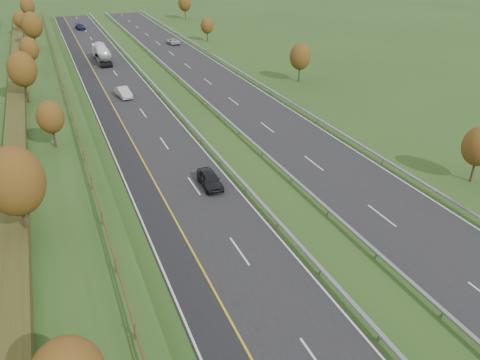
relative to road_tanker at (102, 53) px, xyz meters
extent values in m
plane|color=#274819|center=(7.56, -37.88, -1.86)|extent=(400.00, 400.00, 0.00)
cube|color=black|center=(-0.44, -32.88, -1.84)|extent=(10.50, 200.00, 0.04)
cube|color=black|center=(16.06, -32.88, -1.84)|extent=(10.50, 200.00, 0.04)
cube|color=black|center=(-4.19, -32.88, -1.84)|extent=(3.00, 200.00, 0.04)
cube|color=silver|center=(-5.49, -32.88, -1.81)|extent=(0.15, 200.00, 0.01)
cube|color=gold|center=(-2.69, -32.88, -1.81)|extent=(0.15, 200.00, 0.01)
cube|color=silver|center=(4.61, -32.88, -1.81)|extent=(0.15, 200.00, 0.01)
cube|color=silver|center=(11.01, -32.88, -1.81)|extent=(0.15, 200.00, 0.01)
cube|color=silver|center=(21.11, -32.88, -1.81)|extent=(0.15, 200.00, 0.01)
cube|color=silver|center=(0.81, -69.88, -1.81)|extent=(0.15, 4.00, 0.01)
cube|color=silver|center=(14.81, -69.88, -1.81)|extent=(0.15, 4.00, 0.01)
cube|color=silver|center=(0.81, -57.88, -1.81)|extent=(0.15, 4.00, 0.01)
cube|color=silver|center=(14.81, -57.88, -1.81)|extent=(0.15, 4.00, 0.01)
cube|color=silver|center=(0.81, -45.88, -1.81)|extent=(0.15, 4.00, 0.01)
cube|color=silver|center=(14.81, -45.88, -1.81)|extent=(0.15, 4.00, 0.01)
cube|color=silver|center=(0.81, -33.88, -1.81)|extent=(0.15, 4.00, 0.01)
cube|color=silver|center=(14.81, -33.88, -1.81)|extent=(0.15, 4.00, 0.01)
cube|color=silver|center=(0.81, -21.88, -1.81)|extent=(0.15, 4.00, 0.01)
cube|color=silver|center=(14.81, -21.88, -1.81)|extent=(0.15, 4.00, 0.01)
cube|color=silver|center=(0.81, -9.88, -1.81)|extent=(0.15, 4.00, 0.01)
cube|color=silver|center=(14.81, -9.88, -1.81)|extent=(0.15, 4.00, 0.01)
cube|color=silver|center=(0.81, 2.12, -1.81)|extent=(0.15, 4.00, 0.01)
cube|color=silver|center=(14.81, 2.12, -1.81)|extent=(0.15, 4.00, 0.01)
cube|color=silver|center=(0.81, 14.12, -1.81)|extent=(0.15, 4.00, 0.01)
cube|color=silver|center=(14.81, 14.12, -1.81)|extent=(0.15, 4.00, 0.01)
cube|color=silver|center=(0.81, 26.12, -1.81)|extent=(0.15, 4.00, 0.01)
cube|color=silver|center=(14.81, 26.12, -1.81)|extent=(0.15, 4.00, 0.01)
cube|color=silver|center=(0.81, 38.12, -1.81)|extent=(0.15, 4.00, 0.01)
cube|color=silver|center=(14.81, 38.12, -1.81)|extent=(0.15, 4.00, 0.01)
cube|color=silver|center=(0.81, 50.12, -1.81)|extent=(0.15, 4.00, 0.01)
cube|color=silver|center=(14.81, 50.12, -1.81)|extent=(0.15, 4.00, 0.01)
cube|color=silver|center=(0.81, 62.12, -1.81)|extent=(0.15, 4.00, 0.01)
cube|color=silver|center=(14.81, 62.12, -1.81)|extent=(0.15, 4.00, 0.01)
cube|color=#274819|center=(-13.44, -32.88, -0.86)|extent=(12.00, 200.00, 2.00)
cube|color=#313817|center=(-15.44, -32.88, 0.69)|extent=(2.20, 180.00, 1.10)
cube|color=#422B19|center=(-8.94, -32.88, 0.69)|extent=(0.08, 184.00, 0.10)
cube|color=#422B19|center=(-8.94, -32.88, 1.09)|extent=(0.08, 184.00, 0.10)
cube|color=#422B19|center=(-8.94, -77.88, 0.74)|extent=(0.12, 0.12, 1.20)
cube|color=#422B19|center=(-8.94, -71.38, 0.74)|extent=(0.12, 0.12, 1.20)
cube|color=#422B19|center=(-8.94, -64.88, 0.74)|extent=(0.12, 0.12, 1.20)
cube|color=#422B19|center=(-8.94, -58.38, 0.74)|extent=(0.12, 0.12, 1.20)
cube|color=#422B19|center=(-8.94, -51.88, 0.74)|extent=(0.12, 0.12, 1.20)
cube|color=#422B19|center=(-8.94, -45.38, 0.74)|extent=(0.12, 0.12, 1.20)
cube|color=#422B19|center=(-8.94, -38.88, 0.74)|extent=(0.12, 0.12, 1.20)
cube|color=#422B19|center=(-8.94, -32.38, 0.74)|extent=(0.12, 0.12, 1.20)
cube|color=#422B19|center=(-8.94, -25.88, 0.74)|extent=(0.12, 0.12, 1.20)
cube|color=#422B19|center=(-8.94, -19.38, 0.74)|extent=(0.12, 0.12, 1.20)
cube|color=#422B19|center=(-8.94, -12.88, 0.74)|extent=(0.12, 0.12, 1.20)
cube|color=#422B19|center=(-8.94, -6.38, 0.74)|extent=(0.12, 0.12, 1.20)
cube|color=#422B19|center=(-8.94, 0.12, 0.74)|extent=(0.12, 0.12, 1.20)
cube|color=#422B19|center=(-8.94, 6.62, 0.74)|extent=(0.12, 0.12, 1.20)
cube|color=#422B19|center=(-8.94, 13.12, 0.74)|extent=(0.12, 0.12, 1.20)
cube|color=#422B19|center=(-8.94, 19.62, 0.74)|extent=(0.12, 0.12, 1.20)
cube|color=#422B19|center=(-8.94, 26.12, 0.74)|extent=(0.12, 0.12, 1.20)
cube|color=#422B19|center=(-8.94, 32.62, 0.74)|extent=(0.12, 0.12, 1.20)
cube|color=#422B19|center=(-8.94, 39.12, 0.74)|extent=(0.12, 0.12, 1.20)
cube|color=#422B19|center=(-8.94, 45.62, 0.74)|extent=(0.12, 0.12, 1.20)
cube|color=#422B19|center=(-8.94, 52.12, 0.74)|extent=(0.12, 0.12, 1.20)
cube|color=#422B19|center=(-8.94, 58.62, 0.74)|extent=(0.12, 0.12, 1.20)
cube|color=gray|center=(5.26, -32.88, -1.24)|extent=(0.32, 200.00, 0.18)
cube|color=gray|center=(5.26, -81.88, -1.58)|extent=(0.10, 0.14, 0.56)
cube|color=gray|center=(5.26, -74.88, -1.58)|extent=(0.10, 0.14, 0.56)
cube|color=gray|center=(5.26, -67.88, -1.58)|extent=(0.10, 0.14, 0.56)
cube|color=gray|center=(5.26, -60.88, -1.58)|extent=(0.10, 0.14, 0.56)
cube|color=gray|center=(5.26, -53.88, -1.58)|extent=(0.10, 0.14, 0.56)
cube|color=gray|center=(5.26, -46.88, -1.58)|extent=(0.10, 0.14, 0.56)
cube|color=gray|center=(5.26, -39.88, -1.58)|extent=(0.10, 0.14, 0.56)
cube|color=gray|center=(5.26, -32.88, -1.58)|extent=(0.10, 0.14, 0.56)
cube|color=gray|center=(5.26, -25.88, -1.58)|extent=(0.10, 0.14, 0.56)
cube|color=gray|center=(5.26, -18.88, -1.58)|extent=(0.10, 0.14, 0.56)
cube|color=gray|center=(5.26, -11.88, -1.58)|extent=(0.10, 0.14, 0.56)
cube|color=gray|center=(5.26, -4.88, -1.58)|extent=(0.10, 0.14, 0.56)
cube|color=gray|center=(5.26, 2.12, -1.58)|extent=(0.10, 0.14, 0.56)
cube|color=gray|center=(5.26, 9.12, -1.58)|extent=(0.10, 0.14, 0.56)
cube|color=gray|center=(5.26, 16.12, -1.58)|extent=(0.10, 0.14, 0.56)
cube|color=gray|center=(5.26, 23.12, -1.58)|extent=(0.10, 0.14, 0.56)
cube|color=gray|center=(5.26, 30.12, -1.58)|extent=(0.10, 0.14, 0.56)
cube|color=gray|center=(5.26, 37.12, -1.58)|extent=(0.10, 0.14, 0.56)
cube|color=gray|center=(5.26, 44.12, -1.58)|extent=(0.10, 0.14, 0.56)
cube|color=gray|center=(5.26, 51.12, -1.58)|extent=(0.10, 0.14, 0.56)
cube|color=gray|center=(5.26, 58.12, -1.58)|extent=(0.10, 0.14, 0.56)
cube|color=gray|center=(5.26, 65.12, -1.58)|extent=(0.10, 0.14, 0.56)
cube|color=gray|center=(10.36, -32.88, -1.24)|extent=(0.32, 200.00, 0.18)
cube|color=gray|center=(10.36, -81.88, -1.58)|extent=(0.10, 0.14, 0.56)
cube|color=gray|center=(10.36, -74.88, -1.58)|extent=(0.10, 0.14, 0.56)
cube|color=gray|center=(10.36, -67.88, -1.58)|extent=(0.10, 0.14, 0.56)
cube|color=gray|center=(10.36, -60.88, -1.58)|extent=(0.10, 0.14, 0.56)
cube|color=gray|center=(10.36, -53.88, -1.58)|extent=(0.10, 0.14, 0.56)
cube|color=gray|center=(10.36, -46.88, -1.58)|extent=(0.10, 0.14, 0.56)
cube|color=gray|center=(10.36, -39.88, -1.58)|extent=(0.10, 0.14, 0.56)
cube|color=gray|center=(10.36, -32.88, -1.58)|extent=(0.10, 0.14, 0.56)
cube|color=gray|center=(10.36, -25.88, -1.58)|extent=(0.10, 0.14, 0.56)
cube|color=gray|center=(10.36, -18.88, -1.58)|extent=(0.10, 0.14, 0.56)
cube|color=gray|center=(10.36, -11.88, -1.58)|extent=(0.10, 0.14, 0.56)
cube|color=gray|center=(10.36, -4.88, -1.58)|extent=(0.10, 0.14, 0.56)
cube|color=gray|center=(10.36, 2.12, -1.58)|extent=(0.10, 0.14, 0.56)
cube|color=gray|center=(10.36, 9.12, -1.58)|extent=(0.10, 0.14, 0.56)
cube|color=gray|center=(10.36, 16.12, -1.58)|extent=(0.10, 0.14, 0.56)
cube|color=gray|center=(10.36, 23.12, -1.58)|extent=(0.10, 0.14, 0.56)
cube|color=gray|center=(10.36, 30.12, -1.58)|extent=(0.10, 0.14, 0.56)
cube|color=gray|center=(10.36, 37.12, -1.58)|extent=(0.10, 0.14, 0.56)
cube|color=gray|center=(10.36, 44.12, -1.58)|extent=(0.10, 0.14, 0.56)
cube|color=gray|center=(10.36, 51.12, -1.58)|extent=(0.10, 0.14, 0.56)
cube|color=gray|center=(10.36, 58.12, -1.58)|extent=(0.10, 0.14, 0.56)
cube|color=gray|center=(10.36, 65.12, -1.58)|extent=(0.10, 0.14, 0.56)
cube|color=gray|center=(21.86, -32.88, -1.24)|extent=(0.32, 200.00, 0.18)
cube|color=gray|center=(21.86, -60.88, -1.58)|extent=(0.10, 0.14, 0.56)
cube|color=gray|center=(21.86, -46.88, -1.58)|extent=(0.10, 0.14, 0.56)
cube|color=gray|center=(21.86, -32.88, -1.58)|extent=(0.10, 0.14, 0.56)
cube|color=gray|center=(21.86, -18.88, -1.58)|extent=(0.10, 0.14, 0.56)
cube|color=gray|center=(21.86, -4.88, -1.58)|extent=(0.10, 0.14, 0.56)
cube|color=gray|center=(21.86, 9.12, -1.58)|extent=(0.10, 0.14, 0.56)
cube|color=gray|center=(21.86, 23.12, -1.58)|extent=(0.10, 0.14, 0.56)
cube|color=gray|center=(21.86, 37.12, -1.58)|extent=(0.10, 0.14, 0.56)
cube|color=gray|center=(21.86, 51.12, -1.58)|extent=(0.10, 0.14, 0.56)
cube|color=gray|center=(21.86, 65.12, -1.58)|extent=(0.10, 0.14, 0.56)
cylinder|color=#2D2116|center=(-14.44, -64.88, 1.71)|extent=(0.24, 0.24, 3.15)
ellipsoid|color=#533312|center=(-14.44, -64.88, 5.18)|extent=(4.20, 4.20, 5.25)
cylinder|color=#2D2116|center=(-11.44, -46.88, 1.22)|extent=(0.24, 0.24, 2.16)
ellipsoid|color=#533312|center=(-11.44, -46.88, 3.59)|extent=(2.88, 2.88, 3.60)
cylinder|color=#2D2116|center=(-13.94, -28.88, 1.58)|extent=(0.24, 0.24, 2.88)
ellipsoid|color=#533312|center=(-13.94, -28.88, 4.75)|extent=(3.84, 3.84, 4.80)
cylinder|color=#2D2116|center=(-12.94, -10.88, 1.31)|extent=(0.24, 0.24, 2.34)
ellipsoid|color=#533312|center=(-12.94, -10.88, 3.88)|extent=(3.12, 3.12, 3.90)
cylinder|color=#2D2116|center=(-11.94, 7.12, 1.67)|extent=(0.24, 0.24, 3.06)
ellipsoid|color=#533312|center=(-11.94, 7.12, 5.03)|extent=(4.08, 4.08, 5.10)
cylinder|color=#2D2116|center=(-14.44, 25.12, 1.26)|extent=(0.24, 0.24, 2.25)
ellipsoid|color=#533312|center=(-14.44, 25.12, 3.74)|extent=(3.00, 3.00, 3.75)
cylinder|color=#2D2116|center=(-12.44, 43.12, 1.49)|extent=(0.24, 0.24, 2.70)
ellipsoid|color=#533312|center=(-12.44, 43.12, 4.46)|extent=(3.60, 3.60, 4.50)
cylinder|color=#2D2116|center=(27.56, -67.88, -0.62)|extent=(0.24, 0.24, 2.48)
ellipsoid|color=#533312|center=(27.56, -67.88, 2.10)|extent=(3.30, 3.30, 4.12)
cylinder|color=#2D2116|center=(29.56, -27.88, -0.51)|extent=(0.24, 0.24, 2.70)
ellipsoid|color=#533312|center=(29.56, -27.88, 2.46)|extent=(3.60, 3.60, 4.50)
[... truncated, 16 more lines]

